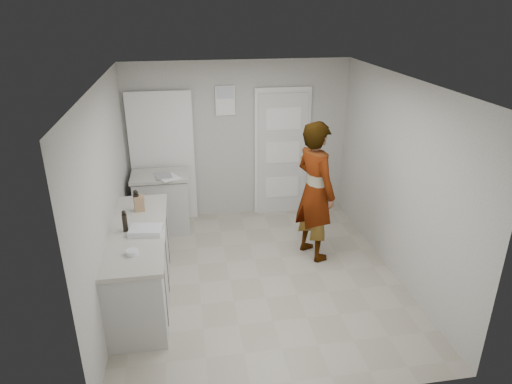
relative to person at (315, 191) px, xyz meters
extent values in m
plane|color=#A49C89|center=(-0.83, -0.47, -0.96)|extent=(4.00, 4.00, 0.00)
plane|color=#A3A19A|center=(-0.83, 1.53, 0.29)|extent=(3.50, 0.00, 3.50)
plane|color=#A3A19A|center=(-0.83, -2.47, 0.29)|extent=(3.50, 0.00, 3.50)
plane|color=#A3A19A|center=(-2.58, -0.47, 0.29)|extent=(0.00, 4.00, 4.00)
plane|color=#A3A19A|center=(0.92, -0.47, 0.29)|extent=(0.00, 4.00, 4.00)
plane|color=silver|center=(-0.83, -0.47, 1.54)|extent=(4.00, 4.00, 0.00)
cube|color=silver|center=(-0.13, 1.46, 0.04)|extent=(0.80, 0.05, 2.00)
cube|color=white|center=(-0.13, 1.49, 0.07)|extent=(0.90, 0.04, 2.10)
sphere|color=tan|center=(0.20, 1.41, -0.01)|extent=(0.07, 0.07, 0.07)
cube|color=white|center=(-1.03, 1.50, 0.94)|extent=(0.30, 0.02, 0.45)
cube|color=black|center=(-2.03, 1.50, 0.06)|extent=(0.90, 0.05, 2.04)
cube|color=white|center=(-2.03, 1.47, 0.07)|extent=(0.98, 0.02, 2.10)
cube|color=beige|center=(-2.28, -0.67, -0.53)|extent=(0.60, 1.90, 0.86)
cube|color=black|center=(-2.28, -0.67, -0.92)|extent=(0.56, 1.86, 0.08)
cube|color=beige|center=(-2.28, -0.67, -0.06)|extent=(0.64, 1.96, 0.05)
cube|color=beige|center=(-2.08, 1.08, -0.53)|extent=(0.80, 0.55, 0.86)
cube|color=black|center=(-2.08, 1.08, -0.92)|extent=(0.75, 0.54, 0.08)
cube|color=beige|center=(-2.08, 1.08, -0.06)|extent=(0.84, 0.61, 0.05)
imported|color=silver|center=(0.00, 0.00, 0.00)|extent=(0.69, 0.82, 1.92)
cube|color=#9E724F|center=(-2.27, -0.19, 0.06)|extent=(0.12, 0.06, 0.19)
cylinder|color=tan|center=(-2.26, 0.14, 0.01)|extent=(0.05, 0.05, 0.08)
cylinder|color=black|center=(-2.30, -0.16, 0.07)|extent=(0.07, 0.07, 0.22)
sphere|color=black|center=(-2.30, -0.16, 0.21)|extent=(0.06, 0.06, 0.06)
cylinder|color=black|center=(-2.39, -0.69, 0.07)|extent=(0.06, 0.06, 0.21)
sphere|color=black|center=(-2.39, -0.69, 0.20)|extent=(0.05, 0.05, 0.05)
cube|color=silver|center=(-2.16, -0.77, 0.00)|extent=(0.39, 0.30, 0.06)
cube|color=silver|center=(-2.16, -0.77, -0.01)|extent=(0.34, 0.25, 0.05)
cylinder|color=silver|center=(-2.28, -1.23, -0.01)|extent=(0.13, 0.13, 0.05)
sphere|color=white|center=(-2.30, -1.24, -0.01)|extent=(0.04, 0.04, 0.04)
sphere|color=white|center=(-2.26, -1.22, -0.01)|extent=(0.04, 0.04, 0.04)
cube|color=white|center=(-1.95, 0.93, -0.03)|extent=(0.40, 0.43, 0.01)
camera|label=1|loc=(-1.68, -5.40, 2.35)|focal=32.00mm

